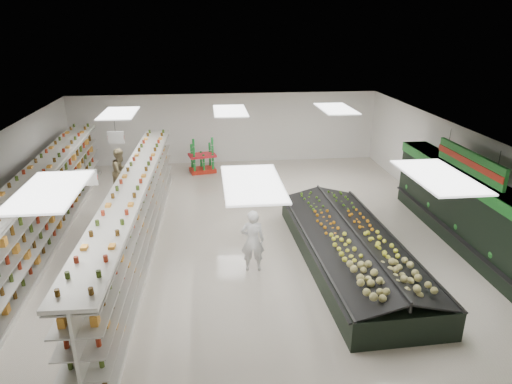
{
  "coord_description": "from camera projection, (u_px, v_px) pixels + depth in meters",
  "views": [
    {
      "loc": [
        -0.9,
        -12.74,
        6.29
      ],
      "look_at": [
        0.55,
        0.29,
        1.33
      ],
      "focal_mm": 32.0,
      "sensor_mm": 36.0,
      "label": 1
    }
  ],
  "objects": [
    {
      "name": "floor",
      "position": [
        239.0,
        236.0,
        14.16
      ],
      "size": [
        16.0,
        16.0,
        0.0
      ],
      "primitive_type": "plane",
      "color": "beige",
      "rests_on": "ground"
    },
    {
      "name": "produce_wall_case",
      "position": [
        471.0,
        209.0,
        13.0
      ],
      "size": [
        0.93,
        8.0,
        2.2
      ],
      "color": "black",
      "rests_on": "floor"
    },
    {
      "name": "aisle_sign_far",
      "position": [
        116.0,
        138.0,
        14.66
      ],
      "size": [
        0.52,
        0.06,
        0.75
      ],
      "color": "white",
      "rests_on": "ceiling"
    },
    {
      "name": "shopper_background",
      "position": [
        121.0,
        172.0,
        17.3
      ],
      "size": [
        0.92,
        1.03,
        1.8
      ],
      "primitive_type": "imported",
      "rotation": [
        0.0,
        0.0,
        1.01
      ],
      "color": "tan",
      "rests_on": "floor"
    },
    {
      "name": "soda_endcap",
      "position": [
        202.0,
        157.0,
        19.89
      ],
      "size": [
        1.27,
        0.99,
        1.45
      ],
      "rotation": [
        0.0,
        0.0,
        0.22
      ],
      "color": "red",
      "rests_on": "floor"
    },
    {
      "name": "shopper_main",
      "position": [
        253.0,
        241.0,
        11.98
      ],
      "size": [
        0.65,
        0.45,
        1.72
      ],
      "primitive_type": "imported",
      "rotation": [
        0.0,
        0.0,
        3.07
      ],
      "color": "silver",
      "rests_on": "floor"
    },
    {
      "name": "gondola_center",
      "position": [
        136.0,
        218.0,
        13.1
      ],
      "size": [
        1.2,
        12.22,
        2.12
      ],
      "rotation": [
        0.0,
        0.0,
        -0.02
      ],
      "color": "white",
      "rests_on": "floor"
    },
    {
      "name": "wall_back",
      "position": [
        226.0,
        129.0,
        21.04
      ],
      "size": [
        14.0,
        0.02,
        3.2
      ],
      "primitive_type": "cube",
      "color": "white",
      "rests_on": "floor"
    },
    {
      "name": "produce_island",
      "position": [
        351.0,
        247.0,
        12.43
      ],
      "size": [
        2.78,
        7.11,
        1.05
      ],
      "rotation": [
        0.0,
        0.0,
        0.03
      ],
      "color": "black",
      "rests_on": "floor"
    },
    {
      "name": "aisle_sign_near",
      "position": [
        87.0,
        177.0,
        10.94
      ],
      "size": [
        0.52,
        0.06,
        0.75
      ],
      "color": "white",
      "rests_on": "ceiling"
    },
    {
      "name": "gondola_left",
      "position": [
        44.0,
        208.0,
        13.69
      ],
      "size": [
        1.29,
        12.61,
        2.18
      ],
      "rotation": [
        0.0,
        0.0,
        0.03
      ],
      "color": "white",
      "rests_on": "floor"
    },
    {
      "name": "wall_right",
      "position": [
        461.0,
        179.0,
        14.32
      ],
      "size": [
        0.02,
        16.0,
        3.2
      ],
      "primitive_type": "cube",
      "color": "white",
      "rests_on": "floor"
    },
    {
      "name": "ceiling",
      "position": [
        238.0,
        135.0,
        13.03
      ],
      "size": [
        14.0,
        16.0,
        0.02
      ],
      "primitive_type": "cube",
      "color": "white",
      "rests_on": "wall_back"
    },
    {
      "name": "hortifruti_banner",
      "position": [
        470.0,
        162.0,
        12.48
      ],
      "size": [
        0.12,
        3.2,
        0.95
      ],
      "color": "#1F7426",
      "rests_on": "ceiling"
    }
  ]
}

